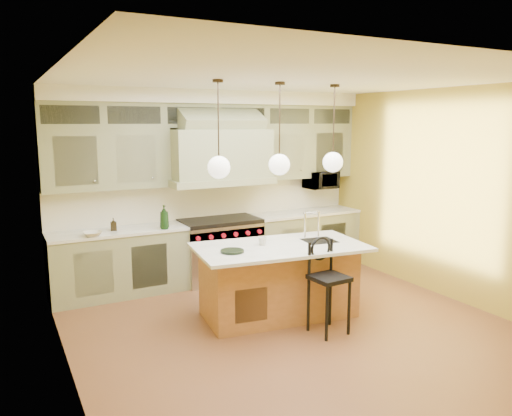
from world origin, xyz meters
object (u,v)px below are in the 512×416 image
counter_stool (328,280)px  microwave (321,180)px  range (220,249)px  kitchen_island (279,279)px

counter_stool → microwave: size_ratio=2.06×
range → counter_stool: (0.29, -2.41, 0.15)m
range → counter_stool: counter_stool is taller
counter_stool → microwave: bearing=52.3°
range → kitchen_island: (0.06, -1.70, -0.01)m
range → microwave: microwave is taller
counter_stool → microwave: microwave is taller
kitchen_island → counter_stool: kitchen_island is taller
kitchen_island → counter_stool: (0.23, -0.72, 0.16)m
kitchen_island → microwave: size_ratio=4.09×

